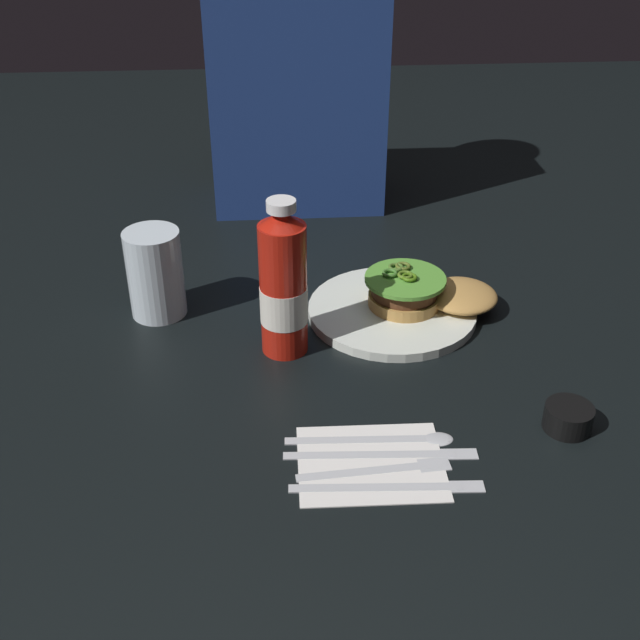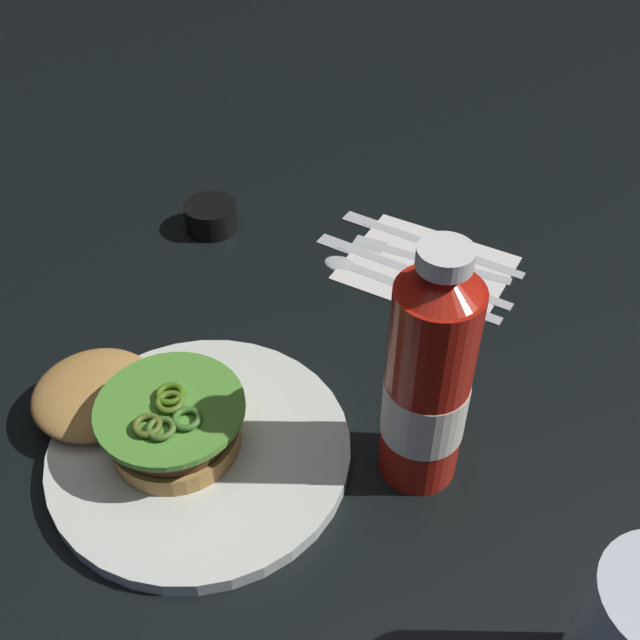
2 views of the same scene
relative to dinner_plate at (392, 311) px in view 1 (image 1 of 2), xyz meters
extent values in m
plane|color=black|center=(-0.07, -0.10, -0.01)|extent=(3.00, 3.00, 0.00)
cylinder|color=silver|center=(0.00, 0.00, 0.00)|extent=(0.25, 0.25, 0.01)
cylinder|color=#B98745|center=(0.02, 0.01, 0.02)|extent=(0.11, 0.11, 0.02)
cylinder|color=#512D19|center=(0.02, 0.01, 0.03)|extent=(0.10, 0.10, 0.02)
cylinder|color=red|center=(0.02, 0.01, 0.04)|extent=(0.09, 0.09, 0.01)
cylinder|color=#549834|center=(0.02, 0.01, 0.05)|extent=(0.12, 0.12, 0.01)
torus|color=#4A7028|center=(0.01, 0.03, 0.06)|extent=(0.02, 0.02, 0.01)
torus|color=#546522|center=(0.02, 0.03, 0.06)|extent=(0.02, 0.02, 0.01)
torus|color=#457114|center=(0.02, 0.00, 0.06)|extent=(0.02, 0.02, 0.01)
torus|color=#3F742A|center=(0.00, 0.01, 0.06)|extent=(0.02, 0.02, 0.01)
torus|color=#52741F|center=(0.02, 0.01, 0.06)|extent=(0.02, 0.02, 0.01)
ellipsoid|color=#B98745|center=(0.10, 0.00, 0.02)|extent=(0.11, 0.11, 0.03)
cylinder|color=#B51B0F|center=(-0.16, -0.08, 0.09)|extent=(0.06, 0.06, 0.19)
cone|color=#B51B0F|center=(-0.16, -0.08, 0.19)|extent=(0.06, 0.06, 0.02)
cylinder|color=white|center=(-0.16, -0.08, 0.21)|extent=(0.04, 0.04, 0.01)
cylinder|color=white|center=(-0.16, -0.08, 0.07)|extent=(0.06, 0.06, 0.05)
cylinder|color=silver|center=(-0.34, 0.03, 0.06)|extent=(0.08, 0.08, 0.13)
cylinder|color=black|center=(0.17, -0.27, 0.01)|extent=(0.06, 0.06, 0.03)
cube|color=white|center=(-0.07, -0.32, -0.01)|extent=(0.17, 0.14, 0.00)
cube|color=silver|center=(-0.07, -0.36, 0.00)|extent=(0.19, 0.02, 0.00)
cube|color=silver|center=(0.01, -0.36, 0.00)|extent=(0.08, 0.02, 0.00)
cube|color=silver|center=(-0.07, -0.33, 0.00)|extent=(0.17, 0.02, 0.00)
cube|color=silver|center=(0.00, -0.33, 0.00)|extent=(0.04, 0.02, 0.00)
cube|color=silver|center=(-0.07, -0.30, 0.00)|extent=(0.20, 0.02, 0.00)
cube|color=silver|center=(0.01, -0.31, 0.00)|extent=(0.08, 0.02, 0.00)
cube|color=silver|center=(-0.07, -0.28, 0.00)|extent=(0.19, 0.02, 0.00)
ellipsoid|color=silver|center=(0.01, -0.28, 0.00)|extent=(0.04, 0.03, 0.00)
cube|color=navy|center=(-0.12, 0.43, 0.20)|extent=(0.31, 0.17, 0.41)
camera|label=1|loc=(-0.18, -0.99, 0.61)|focal=44.78mm
camera|label=2|loc=(-0.27, 0.30, 0.51)|focal=43.02mm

